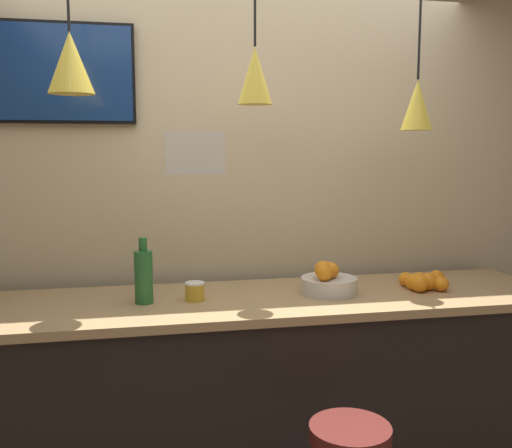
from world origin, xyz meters
TOP-DOWN VIEW (x-y plane):
  - back_wall at (0.00, 1.23)m, footprint 8.00×0.06m
  - service_counter at (0.00, 0.76)m, footprint 2.97×0.72m
  - fruit_bowl at (0.36, 0.75)m, footprint 0.27×0.27m
  - orange_pile at (0.85, 0.74)m, footprint 0.24×0.21m
  - juice_bottle at (-0.52, 0.75)m, footprint 0.08×0.08m
  - spread_jar at (-0.29, 0.75)m, footprint 0.09×0.09m
  - pendant_lamp_left at (-0.81, 0.78)m, footprint 0.20×0.20m
  - pendant_lamp_middle at (0.00, 0.78)m, footprint 0.16×0.16m
  - pendant_lamp_right at (0.81, 0.78)m, footprint 0.15×0.15m
  - mounted_tv at (-0.88, 1.17)m, footprint 0.69×0.04m
  - hanging_menu_board at (-0.30, 0.48)m, footprint 0.24×0.01m

SIDE VIEW (x-z plane):
  - service_counter at x=0.00m, z-range 0.00..0.99m
  - orange_pile at x=0.85m, z-range 0.98..1.07m
  - spread_jar at x=-0.29m, z-range 0.99..1.07m
  - fruit_bowl at x=0.36m, z-range 0.96..1.13m
  - juice_bottle at x=-0.52m, z-range 0.96..1.26m
  - back_wall at x=0.00m, z-range 0.00..2.90m
  - hanging_menu_board at x=-0.30m, z-range 1.58..1.75m
  - pendant_lamp_right at x=0.81m, z-range 1.39..2.42m
  - pendant_lamp_middle at x=0.00m, z-range 1.56..2.48m
  - pendant_lamp_left at x=-0.81m, z-range 1.61..2.49m
  - mounted_tv at x=-0.88m, z-range 1.81..2.30m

